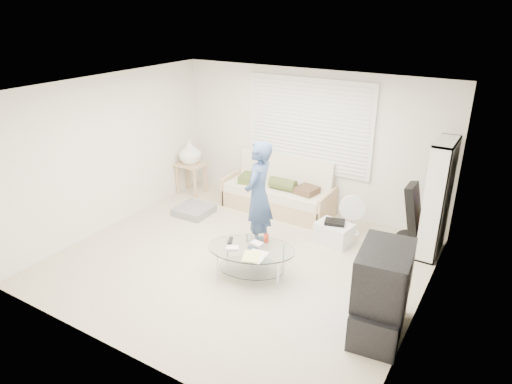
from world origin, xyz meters
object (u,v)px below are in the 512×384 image
Objects in this scene: bookshelf at (437,199)px; tv_unit at (381,293)px; futon_sofa at (279,193)px; coffee_table at (251,254)px.

tv_unit is at bearing -93.32° from bookshelf.
tv_unit is (2.57, -2.34, 0.20)m from futon_sofa.
tv_unit reaches higher than futon_sofa.
tv_unit is at bearing -6.45° from coffee_table.
futon_sofa is 1.44× the size of coffee_table.
coffee_table is at bearing 173.55° from tv_unit.
tv_unit is at bearing -42.33° from futon_sofa.
futon_sofa is at bearing 137.67° from tv_unit.
futon_sofa is at bearing 108.84° from coffee_table.
coffee_table is (-1.84, 0.21, -0.17)m from tv_unit.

